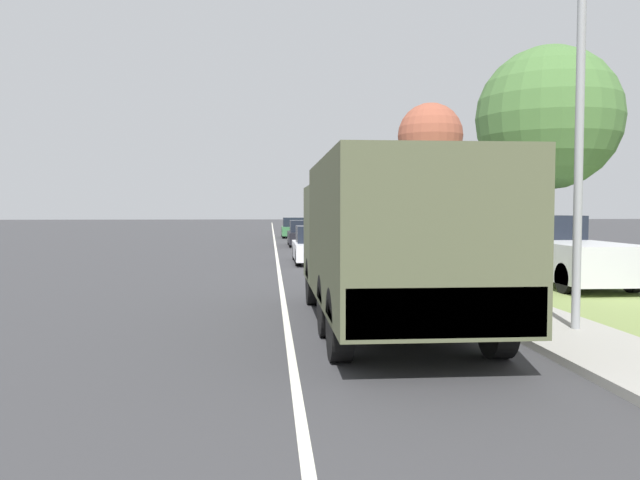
# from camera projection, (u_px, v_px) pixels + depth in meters

# --- Properties ---
(ground_plane) EXTENTS (180.00, 180.00, 0.00)m
(ground_plane) POSITION_uv_depth(u_px,v_px,m) (275.00, 244.00, 37.13)
(ground_plane) COLOR #38383A
(lane_centre_stripe) EXTENTS (0.12, 120.00, 0.00)m
(lane_centre_stripe) POSITION_uv_depth(u_px,v_px,m) (275.00, 244.00, 37.13)
(lane_centre_stripe) COLOR silver
(lane_centre_stripe) RESTS_ON ground
(sidewalk_right) EXTENTS (1.80, 120.00, 0.12)m
(sidewalk_right) POSITION_uv_depth(u_px,v_px,m) (350.00, 243.00, 37.49)
(sidewalk_right) COLOR #9E9B93
(sidewalk_right) RESTS_ON ground
(grass_strip_right) EXTENTS (7.00, 120.00, 0.02)m
(grass_strip_right) POSITION_uv_depth(u_px,v_px,m) (422.00, 243.00, 37.84)
(grass_strip_right) COLOR olive
(grass_strip_right) RESTS_ON ground
(military_truck) EXTENTS (2.53, 7.76, 2.89)m
(military_truck) POSITION_uv_depth(u_px,v_px,m) (388.00, 236.00, 10.98)
(military_truck) COLOR #545B3D
(military_truck) RESTS_ON ground
(car_nearest_ahead) EXTENTS (1.83, 4.37, 1.44)m
(car_nearest_ahead) POSITION_uv_depth(u_px,v_px,m) (317.00, 246.00, 24.46)
(car_nearest_ahead) COLOR silver
(car_nearest_ahead) RESTS_ON ground
(car_second_ahead) EXTENTS (1.82, 4.41, 1.46)m
(car_second_ahead) POSITION_uv_depth(u_px,v_px,m) (304.00, 234.00, 35.57)
(car_second_ahead) COLOR black
(car_second_ahead) RESTS_ON ground
(car_third_ahead) EXTENTS (1.74, 4.02, 1.47)m
(car_third_ahead) POSITION_uv_depth(u_px,v_px,m) (294.00, 229.00, 45.99)
(car_third_ahead) COLOR #336B3D
(car_third_ahead) RESTS_ON ground
(pickup_truck) EXTENTS (1.97, 5.57, 1.89)m
(pickup_truck) POSITION_uv_depth(u_px,v_px,m) (559.00, 252.00, 17.56)
(pickup_truck) COLOR silver
(pickup_truck) RESTS_ON grass_strip_right
(lamp_post) EXTENTS (1.69, 0.24, 8.23)m
(lamp_post) POSITION_uv_depth(u_px,v_px,m) (570.00, 34.00, 10.08)
(lamp_post) COLOR gray
(lamp_post) RESTS_ON sidewalk_right
(tree_mid_right) EXTENTS (4.26, 4.26, 6.92)m
(tree_mid_right) POSITION_uv_depth(u_px,v_px,m) (548.00, 119.00, 18.62)
(tree_mid_right) COLOR brown
(tree_mid_right) RESTS_ON grass_strip_right
(tree_far_right) EXTENTS (3.33, 3.33, 7.52)m
(tree_far_right) POSITION_uv_depth(u_px,v_px,m) (430.00, 137.00, 32.02)
(tree_far_right) COLOR brown
(tree_far_right) RESTS_ON grass_strip_right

